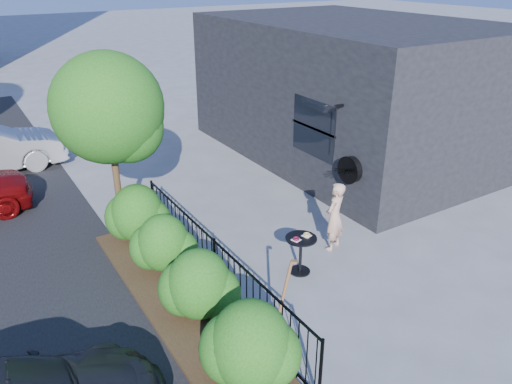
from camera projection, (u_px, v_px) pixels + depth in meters
ground at (284, 267)px, 9.84m from camera, size 120.00×120.00×0.00m
shop_building at (350, 89)px, 15.11m from camera, size 6.22×9.00×4.00m
fence at (215, 265)px, 8.89m from camera, size 0.05×6.05×1.10m
planting_bed at (181, 302)px, 8.77m from camera, size 1.30×6.00×0.08m
shrubs at (181, 266)px, 8.62m from camera, size 1.10×5.60×1.24m
patio_tree at (112, 115)px, 9.74m from camera, size 2.20×2.20×3.94m
cafe_table at (301, 248)px, 9.47m from camera, size 0.60×0.60×0.81m
woman at (335, 217)px, 10.20m from camera, size 0.64×0.54×1.48m
shovel at (280, 308)px, 7.66m from camera, size 0.49×0.19×1.45m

